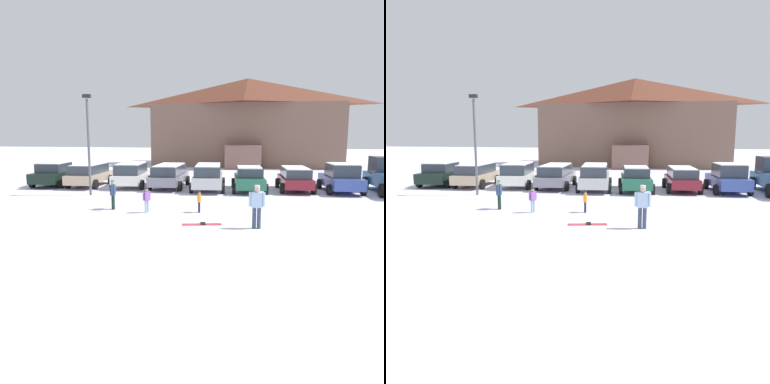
# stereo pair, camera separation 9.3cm
# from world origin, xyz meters

# --- Properties ---
(ground) EXTENTS (160.00, 160.00, 0.00)m
(ground) POSITION_xyz_m (0.00, 0.00, 0.00)
(ground) COLOR silver
(ski_lodge) EXTENTS (20.71, 11.90, 9.69)m
(ski_lodge) POSITION_xyz_m (1.13, 32.78, 4.91)
(ski_lodge) COLOR brown
(ski_lodge) RESTS_ON ground
(parked_black_sedan) EXTENTS (2.61, 4.68, 1.62)m
(parked_black_sedan) POSITION_xyz_m (-11.18, 12.65, 0.83)
(parked_black_sedan) COLOR black
(parked_black_sedan) RESTS_ON ground
(parked_beige_suv) EXTENTS (2.27, 4.56, 1.55)m
(parked_beige_suv) POSITION_xyz_m (-8.62, 12.69, 0.85)
(parked_beige_suv) COLOR tan
(parked_beige_suv) RESTS_ON ground
(parked_white_suv) EXTENTS (2.53, 4.46, 1.62)m
(parked_white_suv) POSITION_xyz_m (-5.69, 12.92, 0.88)
(parked_white_suv) COLOR white
(parked_white_suv) RESTS_ON ground
(parked_grey_wagon) EXTENTS (2.30, 4.76, 1.55)m
(parked_grey_wagon) POSITION_xyz_m (-3.07, 12.97, 0.85)
(parked_grey_wagon) COLOR gray
(parked_grey_wagon) RESTS_ON ground
(parked_silver_wagon) EXTENTS (2.48, 4.85, 1.63)m
(parked_silver_wagon) POSITION_xyz_m (-0.39, 12.52, 0.89)
(parked_silver_wagon) COLOR beige
(parked_silver_wagon) RESTS_ON ground
(parked_green_coupe) EXTENTS (2.44, 4.50, 1.54)m
(parked_green_coupe) POSITION_xyz_m (2.20, 12.52, 0.79)
(parked_green_coupe) COLOR #236549
(parked_green_coupe) RESTS_ON ground
(parked_maroon_van) EXTENTS (2.31, 4.21, 1.49)m
(parked_maroon_van) POSITION_xyz_m (5.04, 13.11, 0.82)
(parked_maroon_van) COLOR maroon
(parked_maroon_van) RESTS_ON ground
(parked_blue_hatchback) EXTENTS (2.43, 4.22, 1.79)m
(parked_blue_hatchback) POSITION_xyz_m (7.78, 13.04, 0.88)
(parked_blue_hatchback) COLOR #344A97
(parked_blue_hatchback) RESTS_ON ground
(skier_teen_in_navy_coat) EXTENTS (0.25, 0.52, 1.41)m
(skier_teen_in_navy_coat) POSITION_xyz_m (-3.94, 5.47, 0.79)
(skier_teen_in_navy_coat) COLOR black
(skier_teen_in_navy_coat) RESTS_ON ground
(skier_child_in_orange_jacket) EXTENTS (0.15, 0.37, 0.99)m
(skier_child_in_orange_jacket) POSITION_xyz_m (0.22, 5.53, 0.56)
(skier_child_in_orange_jacket) COLOR #20182D
(skier_child_in_orange_jacket) RESTS_ON ground
(skier_child_in_purple_jacket) EXTENTS (0.30, 0.37, 1.16)m
(skier_child_in_purple_jacket) POSITION_xyz_m (-2.13, 5.03, 0.66)
(skier_child_in_purple_jacket) COLOR #9BB3C6
(skier_child_in_purple_jacket) RESTS_ON ground
(skier_adult_in_blue_parka) EXTENTS (0.62, 0.25, 1.67)m
(skier_adult_in_blue_parka) POSITION_xyz_m (2.85, 3.05, 0.94)
(skier_adult_in_blue_parka) COLOR #333F51
(skier_adult_in_blue_parka) RESTS_ON ground
(pair_of_skis) EXTENTS (1.60, 0.64, 0.08)m
(pair_of_skis) POSITION_xyz_m (0.72, 3.24, 0.02)
(pair_of_skis) COLOR red
(pair_of_skis) RESTS_ON ground
(lamp_post) EXTENTS (0.44, 0.24, 5.78)m
(lamp_post) POSITION_xyz_m (-6.88, 9.17, 3.24)
(lamp_post) COLOR #515459
(lamp_post) RESTS_ON ground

